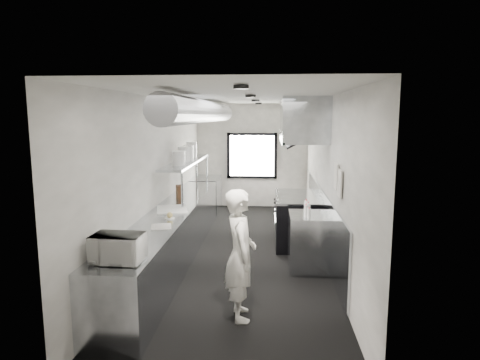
% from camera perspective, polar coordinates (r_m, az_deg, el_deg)
% --- Properties ---
extents(floor, '(3.00, 8.00, 0.01)m').
position_cam_1_polar(floor, '(7.79, 0.24, -9.81)').
color(floor, black).
rests_on(floor, ground).
extents(ceiling, '(3.00, 8.00, 0.01)m').
position_cam_1_polar(ceiling, '(7.39, 0.25, 11.23)').
color(ceiling, beige).
rests_on(ceiling, wall_back).
extents(wall_back, '(3.00, 0.02, 2.80)m').
position_cam_1_polar(wall_back, '(11.43, 1.64, 3.33)').
color(wall_back, silver).
rests_on(wall_back, floor).
extents(wall_front, '(3.00, 0.02, 2.80)m').
position_cam_1_polar(wall_front, '(3.58, -4.25, -8.87)').
color(wall_front, silver).
rests_on(wall_front, floor).
extents(wall_left, '(0.02, 8.00, 2.80)m').
position_cam_1_polar(wall_left, '(7.72, -10.94, 0.54)').
color(wall_left, silver).
rests_on(wall_left, floor).
extents(wall_right, '(0.02, 8.00, 2.80)m').
position_cam_1_polar(wall_right, '(7.51, 11.73, 0.30)').
color(wall_right, silver).
rests_on(wall_right, floor).
extents(wall_cladding, '(0.03, 5.50, 1.10)m').
position_cam_1_polar(wall_cladding, '(7.97, 11.12, -5.44)').
color(wall_cladding, '#939AA0').
rests_on(wall_cladding, wall_right).
extents(hvac_duct, '(0.40, 6.40, 0.40)m').
position_cam_1_polar(hvac_duct, '(7.86, -4.70, 9.23)').
color(hvac_duct, gray).
rests_on(hvac_duct, ceiling).
extents(service_window, '(1.36, 0.05, 1.25)m').
position_cam_1_polar(service_window, '(11.40, 1.63, 3.31)').
color(service_window, white).
rests_on(service_window, wall_back).
extents(exhaust_hood, '(0.81, 2.20, 0.88)m').
position_cam_1_polar(exhaust_hood, '(8.09, 8.45, 8.02)').
color(exhaust_hood, '#939AA0').
rests_on(exhaust_hood, ceiling).
extents(prep_counter, '(0.70, 6.00, 0.90)m').
position_cam_1_polar(prep_counter, '(7.35, -9.08, -7.39)').
color(prep_counter, '#939AA0').
rests_on(prep_counter, floor).
extents(pass_shelf, '(0.45, 3.00, 0.68)m').
position_cam_1_polar(pass_shelf, '(8.59, -7.24, 2.37)').
color(pass_shelf, '#939AA0').
rests_on(pass_shelf, prep_counter).
extents(range, '(0.88, 1.60, 0.94)m').
position_cam_1_polar(range, '(8.33, 7.75, -5.29)').
color(range, black).
rests_on(range, floor).
extents(bottle_station, '(0.65, 0.80, 0.90)m').
position_cam_1_polar(bottle_station, '(7.00, 9.37, -8.23)').
color(bottle_station, '#939AA0').
rests_on(bottle_station, floor).
extents(far_work_table, '(0.70, 1.20, 0.90)m').
position_cam_1_polar(far_work_table, '(10.89, -4.63, -2.02)').
color(far_work_table, '#939AA0').
rests_on(far_work_table, floor).
extents(notice_sheet_a, '(0.02, 0.28, 0.38)m').
position_cam_1_polar(notice_sheet_a, '(6.31, 12.92, 0.50)').
color(notice_sheet_a, silver).
rests_on(notice_sheet_a, wall_right).
extents(notice_sheet_b, '(0.02, 0.28, 0.38)m').
position_cam_1_polar(notice_sheet_b, '(5.97, 13.40, -0.46)').
color(notice_sheet_b, silver).
rests_on(notice_sheet_b, wall_right).
extents(line_cook, '(0.49, 0.65, 1.62)m').
position_cam_1_polar(line_cook, '(5.19, 0.05, -10.07)').
color(line_cook, silver).
rests_on(line_cook, floor).
extents(microwave, '(0.52, 0.40, 0.30)m').
position_cam_1_polar(microwave, '(4.82, -16.29, -8.87)').
color(microwave, silver).
rests_on(microwave, prep_counter).
extents(deli_tub_a, '(0.18, 0.18, 0.10)m').
position_cam_1_polar(deli_tub_a, '(5.49, -15.75, -7.77)').
color(deli_tub_a, '#B8BFB0').
rests_on(deli_tub_a, prep_counter).
extents(deli_tub_b, '(0.15, 0.15, 0.09)m').
position_cam_1_polar(deli_tub_b, '(5.70, -14.66, -7.16)').
color(deli_tub_b, '#B8BFB0').
rests_on(deli_tub_b, prep_counter).
extents(newspaper, '(0.36, 0.41, 0.01)m').
position_cam_1_polar(newspaper, '(6.15, -10.67, -6.25)').
color(newspaper, white).
rests_on(newspaper, prep_counter).
extents(small_plate, '(0.18, 0.18, 0.01)m').
position_cam_1_polar(small_plate, '(6.60, -9.52, -5.17)').
color(small_plate, silver).
rests_on(small_plate, prep_counter).
extents(pastry, '(0.09, 0.09, 0.09)m').
position_cam_1_polar(pastry, '(6.59, -9.53, -4.72)').
color(pastry, tan).
rests_on(pastry, small_plate).
extents(cutting_board, '(0.66, 0.78, 0.02)m').
position_cam_1_polar(cutting_board, '(7.20, -9.23, -3.96)').
color(cutting_board, silver).
rests_on(cutting_board, prep_counter).
extents(knife_block, '(0.18, 0.24, 0.24)m').
position_cam_1_polar(knife_block, '(8.22, -8.23, -1.56)').
color(knife_block, '#4E321B').
rests_on(knife_block, prep_counter).
extents(plate_stack_a, '(0.25, 0.25, 0.27)m').
position_cam_1_polar(plate_stack_a, '(7.80, -8.32, 2.94)').
color(plate_stack_a, silver).
rests_on(plate_stack_a, pass_shelf).
extents(plate_stack_b, '(0.25, 0.25, 0.30)m').
position_cam_1_polar(plate_stack_b, '(8.40, -7.65, 3.49)').
color(plate_stack_b, silver).
rests_on(plate_stack_b, pass_shelf).
extents(plate_stack_c, '(0.27, 0.27, 0.30)m').
position_cam_1_polar(plate_stack_c, '(8.75, -7.04, 3.71)').
color(plate_stack_c, silver).
rests_on(plate_stack_c, pass_shelf).
extents(plate_stack_d, '(0.28, 0.28, 0.35)m').
position_cam_1_polar(plate_stack_d, '(9.14, -6.60, 4.08)').
color(plate_stack_d, silver).
rests_on(plate_stack_d, pass_shelf).
extents(squeeze_bottle_a, '(0.06, 0.06, 0.16)m').
position_cam_1_polar(squeeze_bottle_a, '(6.60, 9.34, -4.52)').
color(squeeze_bottle_a, silver).
rests_on(squeeze_bottle_a, bottle_station).
extents(squeeze_bottle_b, '(0.07, 0.07, 0.19)m').
position_cam_1_polar(squeeze_bottle_b, '(6.68, 8.96, -4.20)').
color(squeeze_bottle_b, silver).
rests_on(squeeze_bottle_b, bottle_station).
extents(squeeze_bottle_c, '(0.08, 0.08, 0.19)m').
position_cam_1_polar(squeeze_bottle_c, '(6.83, 9.26, -3.91)').
color(squeeze_bottle_c, silver).
rests_on(squeeze_bottle_c, bottle_station).
extents(squeeze_bottle_d, '(0.08, 0.08, 0.19)m').
position_cam_1_polar(squeeze_bottle_d, '(7.02, 9.00, -3.57)').
color(squeeze_bottle_d, silver).
rests_on(squeeze_bottle_d, bottle_station).
extents(squeeze_bottle_e, '(0.06, 0.06, 0.16)m').
position_cam_1_polar(squeeze_bottle_e, '(7.17, 8.94, -3.43)').
color(squeeze_bottle_e, silver).
rests_on(squeeze_bottle_e, bottle_station).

